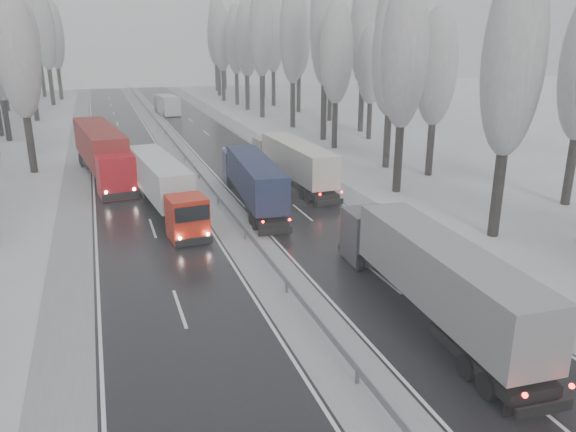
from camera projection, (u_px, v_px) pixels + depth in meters
carriageway_right at (277, 192)px, 45.46m from camera, size 7.50×200.00×0.03m
carriageway_left at (144, 204)px, 42.24m from camera, size 7.50×200.00×0.03m
median_slush at (213, 197)px, 43.85m from camera, size 3.00×200.00×0.04m
shoulder_right at (333, 186)px, 46.98m from camera, size 2.40×200.00×0.04m
shoulder_left at (74, 210)px, 40.71m from camera, size 2.40×200.00×0.04m
median_guardrail at (213, 190)px, 43.66m from camera, size 0.12×200.00×0.76m
tree_16 at (513, 61)px, 32.28m from camera, size 3.60×3.60×16.53m
tree_18 at (405, 55)px, 42.34m from camera, size 3.60×3.60×16.58m
tree_19 at (437, 68)px, 48.03m from camera, size 3.60×3.60×14.57m
tree_20 at (391, 58)px, 50.88m from camera, size 3.60×3.60×15.71m
tree_21 at (393, 36)px, 54.59m from camera, size 3.60×3.60×18.62m
tree_22 at (337, 53)px, 59.98m from camera, size 3.60×3.60×15.86m
tree_23 at (372, 65)px, 65.96m from camera, size 3.60×3.60×13.55m
tree_24 at (325, 25)px, 64.22m from camera, size 3.60×3.60×20.49m
tree_25 at (364, 31)px, 70.15m from camera, size 3.60×3.60×19.44m
tree_26 at (293, 35)px, 73.68m from camera, size 3.60×3.60×18.78m
tree_27 at (331, 40)px, 79.71m from camera, size 3.60×3.60×17.62m
tree_28 at (261, 31)px, 82.76m from camera, size 3.60×3.60×19.62m
tree_29 at (299, 38)px, 88.93m from camera, size 3.60×3.60×18.11m
tree_30 at (246, 39)px, 91.96m from camera, size 3.60×3.60×17.86m
tree_31 at (273, 36)px, 97.23m from camera, size 3.60×3.60×18.58m
tree_32 at (236, 40)px, 98.84m from camera, size 3.60×3.60×17.33m
tree_33 at (247, 51)px, 104.00m from camera, size 3.60×3.60×14.33m
tree_34 at (222, 39)px, 104.91m from camera, size 3.60×3.60×17.63m
tree_35 at (263, 37)px, 111.22m from camera, size 3.60×3.60×18.25m
tree_36 at (217, 30)px, 113.66m from camera, size 3.60×3.60×20.23m
tree_37 at (246, 42)px, 120.17m from camera, size 3.60×3.60×16.37m
tree_38 at (215, 37)px, 124.14m from camera, size 3.60×3.60×17.97m
tree_39 at (224, 42)px, 128.96m from camera, size 3.60×3.60×16.19m
tree_62 at (18, 56)px, 48.75m from camera, size 3.60×3.60×16.04m
tree_68 at (17, 46)px, 70.68m from camera, size 3.60×3.60×16.65m
tree_70 at (27, 43)px, 79.74m from camera, size 3.60×3.60×17.09m
tree_72 at (16, 51)px, 87.75m from camera, size 3.60×3.60×15.11m
tree_74 at (44, 32)px, 97.76m from camera, size 3.60×3.60×19.68m
tree_76 at (54, 36)px, 106.75m from camera, size 3.60×3.60×18.55m
tree_77 at (26, 50)px, 109.46m from camera, size 3.60×3.60×14.32m
tree_78 at (37, 32)px, 111.41m from camera, size 3.60×3.60×19.55m
tree_79 at (25, 41)px, 114.65m from camera, size 3.60×3.60×17.07m
truck_grey_tarp at (430, 270)px, 24.72m from camera, size 3.15×15.13×3.86m
truck_blue_box at (252, 177)px, 41.40m from camera, size 3.29×14.37×3.66m
truck_cream_box at (293, 159)px, 47.11m from camera, size 2.70×14.52×3.71m
box_truck_distant at (167, 105)px, 89.13m from camera, size 3.32×8.36×3.04m
truck_red_white at (163, 182)px, 39.77m from camera, size 3.64×14.46×3.68m
truck_red_red at (102, 150)px, 48.75m from camera, size 4.81×17.49×4.45m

